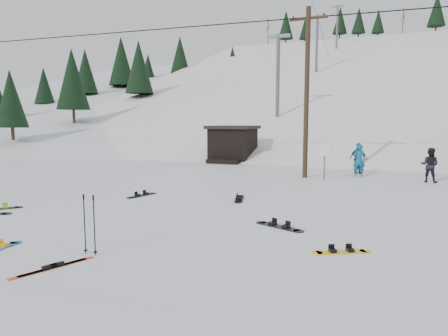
% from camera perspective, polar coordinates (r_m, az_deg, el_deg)
% --- Properties ---
extents(ground, '(200.00, 200.00, 0.00)m').
position_cam_1_polar(ground, '(10.36, -16.49, -10.57)').
color(ground, silver).
rests_on(ground, ground).
extents(ski_slope, '(60.00, 85.24, 65.97)m').
position_cam_1_polar(ski_slope, '(64.69, 16.81, -7.14)').
color(ski_slope, white).
rests_on(ski_slope, ground).
extents(ridge_left, '(47.54, 95.03, 58.38)m').
position_cam_1_polar(ridge_left, '(71.29, -14.11, -4.97)').
color(ridge_left, silver).
rests_on(ridge_left, ground).
extents(treeline_left, '(20.00, 64.00, 10.00)m').
position_cam_1_polar(treeline_left, '(62.48, -17.35, 3.50)').
color(treeline_left, black).
rests_on(treeline_left, ground).
extents(treeline_crest, '(50.00, 6.00, 10.00)m').
position_cam_1_polar(treeline_crest, '(93.87, 19.12, 4.36)').
color(treeline_crest, black).
rests_on(treeline_crest, ski_slope).
extents(utility_pole, '(2.00, 0.26, 9.00)m').
position_cam_1_polar(utility_pole, '(22.10, 11.73, 10.78)').
color(utility_pole, '#3A2819').
rests_on(utility_pole, ground).
extents(trail_sign, '(0.50, 0.09, 1.85)m').
position_cam_1_polar(trail_sign, '(21.50, 14.17, 1.75)').
color(trail_sign, '#595B60').
rests_on(trail_sign, ground).
extents(lift_hut, '(3.40, 4.10, 2.75)m').
position_cam_1_polar(lift_hut, '(30.76, 1.26, 3.50)').
color(lift_hut, black).
rests_on(lift_hut, ground).
extents(lift_tower_near, '(2.20, 0.36, 8.00)m').
position_cam_1_polar(lift_tower_near, '(39.30, 7.72, 13.60)').
color(lift_tower_near, '#595B60').
rests_on(lift_tower_near, ski_slope).
extents(lift_tower_mid, '(2.20, 0.36, 8.00)m').
position_cam_1_polar(lift_tower_mid, '(59.62, 13.14, 17.37)').
color(lift_tower_mid, '#595B60').
rests_on(lift_tower_mid, ski_slope).
extents(lift_tower_far, '(2.20, 0.36, 8.00)m').
position_cam_1_polar(lift_tower_far, '(80.30, 15.86, 19.16)').
color(lift_tower_far, '#595B60').
rests_on(lift_tower_far, ski_slope).
extents(hero_skis, '(0.69, 1.70, 0.09)m').
position_cam_1_polar(hero_skis, '(9.20, -23.21, -12.85)').
color(hero_skis, red).
rests_on(hero_skis, ground).
extents(ski_poles, '(0.38, 0.10, 1.38)m').
position_cam_1_polar(ski_poles, '(9.64, -18.68, -7.57)').
color(ski_poles, black).
rests_on(ski_poles, ground).
extents(board_scatter_b, '(0.56, 1.54, 0.11)m').
position_cam_1_polar(board_scatter_b, '(16.73, -11.67, -3.82)').
color(board_scatter_b, black).
rests_on(board_scatter_b, ground).
extents(board_scatter_d, '(1.55, 0.81, 0.12)m').
position_cam_1_polar(board_scatter_d, '(11.69, 7.90, -8.23)').
color(board_scatter_d, black).
rests_on(board_scatter_d, ground).
extents(board_scatter_e, '(1.29, 0.83, 0.10)m').
position_cam_1_polar(board_scatter_e, '(9.81, 16.40, -11.38)').
color(board_scatter_e, yellow).
rests_on(board_scatter_e, ground).
extents(board_scatter_f, '(0.71, 1.61, 0.12)m').
position_cam_1_polar(board_scatter_f, '(15.66, 2.19, -4.39)').
color(board_scatter_f, black).
rests_on(board_scatter_f, ground).
extents(skier_teal, '(0.69, 0.48, 1.81)m').
position_cam_1_polar(skier_teal, '(23.32, 18.72, 1.05)').
color(skier_teal, '#0B5975').
rests_on(skier_teal, ground).
extents(skier_dark, '(1.01, 0.89, 1.74)m').
position_cam_1_polar(skier_dark, '(22.47, 27.33, 0.37)').
color(skier_dark, black).
rests_on(skier_dark, ground).
extents(skier_navy, '(1.14, 0.81, 1.80)m').
position_cam_1_polar(skier_navy, '(24.48, 18.65, 1.28)').
color(skier_navy, '#1A2442').
rests_on(skier_navy, ground).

